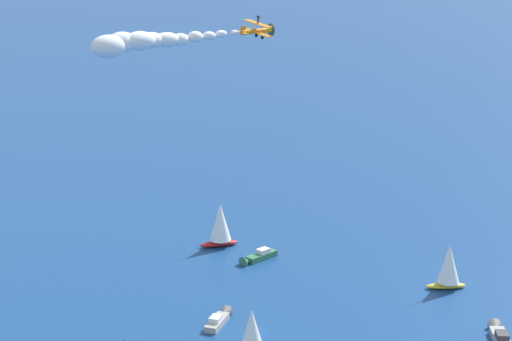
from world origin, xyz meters
TOP-DOWN VIEW (x-y plane):
  - ground_plane at (0.00, 0.00)m, footprint 2000.00×2000.00m
  - motorboat_far_port at (43.89, 15.82)m, footprint 6.39×11.16m
  - motorboat_inshore at (-8.51, 1.28)m, footprint 3.32×9.93m
  - sailboat_offshore at (-26.94, 40.52)m, footprint 8.94×8.20m
  - motorboat_trailing at (-14.94, 35.37)m, footprint 6.30×10.50m
  - sailboat_outer_ring_a at (5.86, -15.59)m, footprint 10.93×6.03m
  - sailboat_outer_ring_b at (29.61, 36.45)m, footprint 8.85×6.65m
  - biplane_lead at (0.16, 0.24)m, footprint 7.00×7.01m
  - wingwalker_lead at (0.36, 0.14)m, footprint 1.34×0.83m
  - smoke_trail_lead at (-11.94, -20.37)m, footprint 16.58×26.20m

SIDE VIEW (x-z plane):
  - ground_plane at x=0.00m, z-range 0.00..0.00m
  - motorboat_inshore at x=-8.51m, z-range -0.65..2.18m
  - motorboat_trailing at x=-14.94m, z-range -0.69..2.29m
  - motorboat_far_port at x=43.89m, z-range -0.73..2.43m
  - sailboat_outer_ring_b at x=29.61m, z-range -0.49..10.79m
  - sailboat_offshore at x=-26.94m, z-range -0.53..11.71m
  - sailboat_outer_ring_a at x=5.86m, z-range -0.61..13.47m
  - smoke_trail_lead at x=-11.94m, z-range 56.29..60.63m
  - biplane_lead at x=0.16m, z-range 56.78..60.41m
  - wingwalker_lead at x=0.36m, z-range 59.97..61.50m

